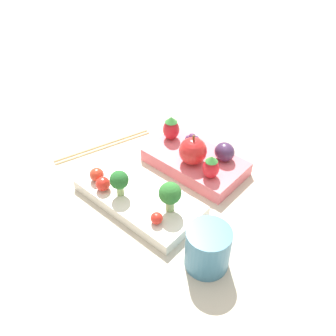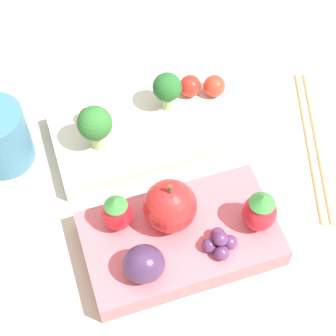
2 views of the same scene
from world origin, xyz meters
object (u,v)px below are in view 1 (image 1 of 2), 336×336
(grape_cluster, at_px, (192,140))
(chopsticks_pair, at_px, (103,146))
(bento_box_savoury, at_px, (139,198))
(drinking_cup, at_px, (208,248))
(cherry_tomato_2, at_px, (157,218))
(strawberry_0, at_px, (171,128))
(cherry_tomato_0, at_px, (103,184))
(strawberry_1, at_px, (211,167))
(broccoli_floret_1, at_px, (119,181))
(bento_box_fruit, at_px, (194,161))
(cherry_tomato_1, at_px, (97,175))
(plum, at_px, (225,152))
(broccoli_floret_0, at_px, (170,194))
(apple, at_px, (193,151))

(grape_cluster, relative_size, chopsticks_pair, 0.16)
(bento_box_savoury, xyz_separation_m, drinking_cup, (-0.17, -0.00, 0.03))
(cherry_tomato_2, relative_size, strawberry_0, 0.39)
(chopsticks_pair, bearing_deg, cherry_tomato_0, 149.46)
(cherry_tomato_0, height_order, strawberry_1, strawberry_1)
(cherry_tomato_2, distance_m, drinking_cup, 0.10)
(chopsticks_pair, bearing_deg, broccoli_floret_1, 159.32)
(strawberry_0, relative_size, chopsticks_pair, 0.24)
(bento_box_fruit, relative_size, strawberry_0, 4.03)
(cherry_tomato_1, xyz_separation_m, grape_cluster, (-0.03, -0.20, 0.00))
(plum, height_order, drinking_cup, drinking_cup)
(bento_box_savoury, relative_size, broccoli_floret_0, 4.24)
(bento_box_savoury, relative_size, broccoli_floret_1, 4.86)
(broccoli_floret_0, distance_m, plum, 0.16)
(cherry_tomato_2, bearing_deg, drinking_cup, -168.54)
(broccoli_floret_0, relative_size, apple, 0.93)
(strawberry_1, relative_size, drinking_cup, 0.64)
(cherry_tomato_0, height_order, drinking_cup, drinking_cup)
(broccoli_floret_1, distance_m, cherry_tomato_1, 0.06)
(bento_box_fruit, distance_m, cherry_tomato_0, 0.19)
(cherry_tomato_1, distance_m, drinking_cup, 0.25)
(bento_box_fruit, height_order, grape_cluster, grape_cluster)
(bento_box_fruit, height_order, drinking_cup, drinking_cup)
(strawberry_0, bearing_deg, apple, 168.79)
(drinking_cup, bearing_deg, strawberry_0, -28.60)
(drinking_cup, bearing_deg, chopsticks_pair, -5.19)
(bento_box_savoury, xyz_separation_m, chopsticks_pair, (0.18, -0.03, -0.01))
(strawberry_0, xyz_separation_m, chopsticks_pair, (0.09, 0.11, -0.05))
(cherry_tomato_2, xyz_separation_m, strawberry_0, (0.16, -0.16, 0.02))
(apple, bearing_deg, plum, -121.27)
(chopsticks_pair, bearing_deg, cherry_tomato_2, 168.46)
(strawberry_1, bearing_deg, strawberry_0, -8.07)
(cherry_tomato_2, relative_size, plum, 0.51)
(bento_box_fruit, height_order, broccoli_floret_1, broccoli_floret_1)
(cherry_tomato_2, height_order, plum, plum)
(cherry_tomato_0, distance_m, cherry_tomato_2, 0.12)
(cherry_tomato_0, height_order, cherry_tomato_1, same)
(broccoli_floret_0, height_order, drinking_cup, broccoli_floret_0)
(bento_box_savoury, distance_m, cherry_tomato_2, 0.08)
(bento_box_fruit, xyz_separation_m, apple, (-0.01, 0.02, 0.04))
(strawberry_1, relative_size, plum, 1.17)
(cherry_tomato_0, bearing_deg, strawberry_0, -78.91)
(bento_box_savoury, distance_m, drinking_cup, 0.17)
(bento_box_savoury, bearing_deg, plum, -100.13)
(bento_box_fruit, distance_m, chopsticks_pair, 0.20)
(broccoli_floret_1, xyz_separation_m, plum, (-0.05, -0.20, -0.01))
(cherry_tomato_0, bearing_deg, bento_box_fruit, -101.21)
(strawberry_0, bearing_deg, bento_box_savoury, 120.70)
(grape_cluster, distance_m, chopsticks_pair, 0.19)
(cherry_tomato_2, distance_m, strawberry_1, 0.14)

